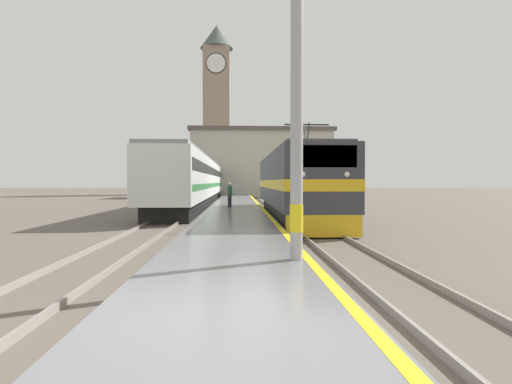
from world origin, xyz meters
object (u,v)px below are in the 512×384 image
at_px(catenary_mast, 300,98).
at_px(person_on_platform, 230,194).
at_px(passenger_train, 206,181).
at_px(locomotive_train, 294,185).
at_px(clock_tower, 217,105).

height_order(catenary_mast, person_on_platform, catenary_mast).
height_order(passenger_train, person_on_platform, passenger_train).
height_order(locomotive_train, clock_tower, clock_tower).
height_order(locomotive_train, catenary_mast, catenary_mast).
height_order(passenger_train, clock_tower, clock_tower).
bearing_deg(clock_tower, catenary_mast, -85.35).
distance_m(catenary_mast, person_on_platform, 18.24).
bearing_deg(passenger_train, clock_tower, 89.91).
relative_size(locomotive_train, clock_tower, 0.54).
relative_size(catenary_mast, person_on_platform, 4.35).
bearing_deg(catenary_mast, locomotive_train, 82.32).
bearing_deg(catenary_mast, clock_tower, 94.65).
relative_size(passenger_train, catenary_mast, 7.49).
xyz_separation_m(person_on_platform, clock_tower, (-3.04, 42.45, 14.04)).
distance_m(person_on_platform, clock_tower, 44.81).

